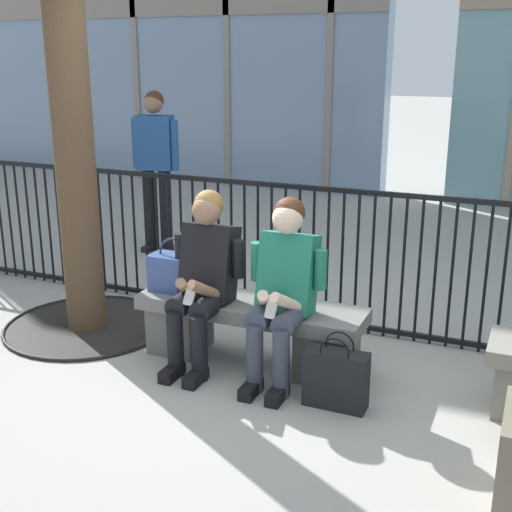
# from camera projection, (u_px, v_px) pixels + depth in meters

# --- Properties ---
(ground_plane) EXTENTS (60.00, 60.00, 0.00)m
(ground_plane) POSITION_uv_depth(u_px,v_px,m) (250.00, 361.00, 4.73)
(ground_plane) COLOR #9E9B93
(stone_bench) EXTENTS (1.60, 0.44, 0.45)m
(stone_bench) POSITION_uv_depth(u_px,v_px,m) (250.00, 326.00, 4.65)
(stone_bench) COLOR slate
(stone_bench) RESTS_ON ground
(seated_person_with_phone) EXTENTS (0.52, 0.66, 1.21)m
(seated_person_with_phone) POSITION_uv_depth(u_px,v_px,m) (203.00, 274.00, 4.53)
(seated_person_with_phone) COLOR black
(seated_person_with_phone) RESTS_ON ground
(seated_person_companion) EXTENTS (0.52, 0.66, 1.21)m
(seated_person_companion) POSITION_uv_depth(u_px,v_px,m) (283.00, 286.00, 4.31)
(seated_person_companion) COLOR #383D4C
(seated_person_companion) RESTS_ON ground
(handbag_on_bench) EXTENTS (0.36, 0.19, 0.39)m
(handbag_on_bench) POSITION_uv_depth(u_px,v_px,m) (175.00, 272.00, 4.77)
(handbag_on_bench) COLOR #33477F
(handbag_on_bench) RESTS_ON stone_bench
(shopping_bag) EXTENTS (0.39, 0.15, 0.47)m
(shopping_bag) POSITION_uv_depth(u_px,v_px,m) (336.00, 378.00, 4.08)
(shopping_bag) COLOR black
(shopping_bag) RESTS_ON ground
(bystander_at_railing) EXTENTS (0.55, 0.30, 1.71)m
(bystander_at_railing) POSITION_uv_depth(u_px,v_px,m) (156.00, 160.00, 7.07)
(bystander_at_railing) COLOR black
(bystander_at_railing) RESTS_ON ground
(plaza_railing) EXTENTS (7.37, 0.04, 1.13)m
(plaza_railing) POSITION_uv_depth(u_px,v_px,m) (292.00, 254.00, 5.27)
(plaza_railing) COLOR black
(plaza_railing) RESTS_ON ground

